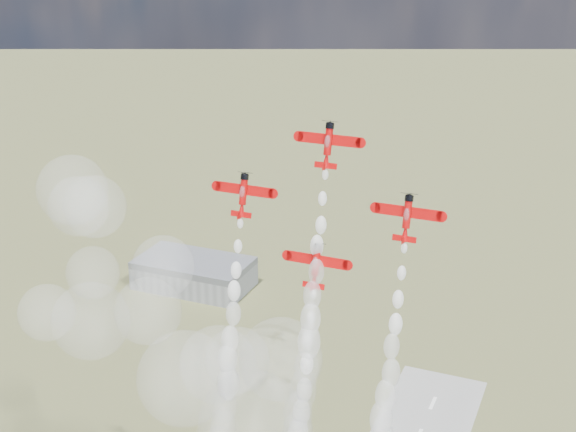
# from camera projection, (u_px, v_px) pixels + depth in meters

# --- Properties ---
(hangar) EXTENTS (50.00, 28.00, 13.00)m
(hangar) POSITION_uv_depth(u_px,v_px,m) (194.00, 273.00, 357.61)
(hangar) COLOR gray
(hangar) RESTS_ON ground
(plane_lead) EXTENTS (10.65, 4.03, 7.48)m
(plane_lead) POSITION_uv_depth(u_px,v_px,m) (328.00, 144.00, 129.03)
(plane_lead) COLOR red
(plane_lead) RESTS_ON ground
(plane_left) EXTENTS (10.65, 4.03, 7.48)m
(plane_left) POSITION_uv_depth(u_px,v_px,m) (243.00, 194.00, 135.40)
(plane_left) COLOR red
(plane_left) RESTS_ON ground
(plane_right) EXTENTS (10.65, 4.03, 7.48)m
(plane_right) POSITION_uv_depth(u_px,v_px,m) (407.00, 217.00, 125.16)
(plane_right) COLOR red
(plane_right) RESTS_ON ground
(plane_slot) EXTENTS (10.65, 4.03, 7.48)m
(plane_slot) POSITION_uv_depth(u_px,v_px,m) (316.00, 265.00, 131.54)
(plane_slot) COLOR red
(plane_slot) RESTS_ON ground
(smoke_trail_lead) EXTENTS (5.30, 13.81, 46.42)m
(smoke_trail_lead) POSITION_uv_depth(u_px,v_px,m) (303.00, 382.00, 133.98)
(smoke_trail_lead) COLOR white
(smoke_trail_lead) RESTS_ON plane_lead
(smoke_trail_left) EXTENTS (5.36, 14.42, 46.28)m
(smoke_trail_left) POSITION_uv_depth(u_px,v_px,m) (222.00, 419.00, 140.55)
(smoke_trail_left) COLOR white
(smoke_trail_left) RESTS_ON plane_left
(drifted_smoke_cloud) EXTENTS (70.37, 34.41, 55.49)m
(drifted_smoke_cloud) POSITION_uv_depth(u_px,v_px,m) (172.00, 333.00, 166.03)
(drifted_smoke_cloud) COLOR white
(drifted_smoke_cloud) RESTS_ON ground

